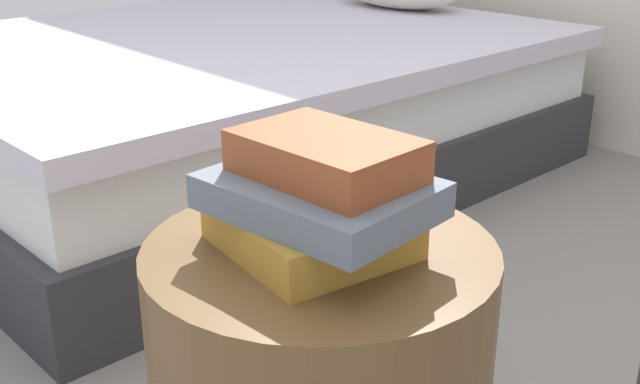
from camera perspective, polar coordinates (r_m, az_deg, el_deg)
bed at (r=2.59m, az=-6.15°, el=6.68°), size 1.58×2.04×0.62m
book_ochre at (r=1.01m, az=-0.66°, el=-2.62°), size 0.25×0.24×0.06m
book_slate at (r=0.97m, az=-0.04°, el=-0.24°), size 0.29×0.23×0.05m
book_rust at (r=0.96m, az=0.53°, el=2.71°), size 0.23×0.17×0.05m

